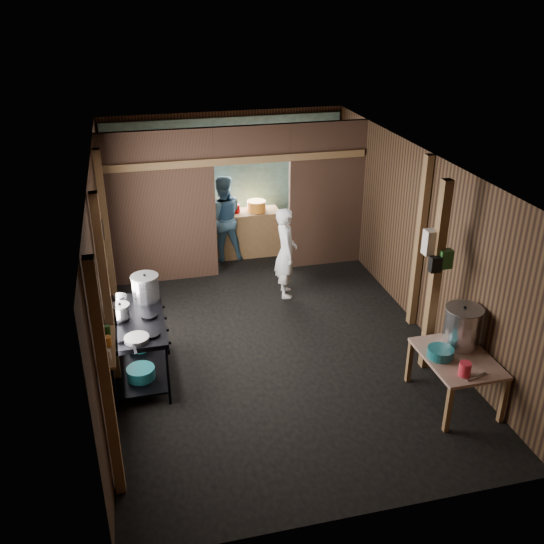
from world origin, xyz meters
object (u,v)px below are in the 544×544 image
object	(u,v)px
gas_range	(138,348)
stove_pot_large	(146,288)
prep_table	(454,379)
cook	(286,253)
pink_bucket	(465,369)
stock_pot	(462,327)
yellow_tub	(257,206)

from	to	relation	value
gas_range	stove_pot_large	size ratio (longest dim) A/B	4.01
prep_table	stove_pot_large	size ratio (longest dim) A/B	2.93
stove_pot_large	cook	distance (m)	2.64
pink_bucket	stock_pot	bearing A→B (deg)	64.92
gas_range	cook	size ratio (longest dim) A/B	0.98
gas_range	yellow_tub	distance (m)	4.33
gas_range	prep_table	xyz separation A→B (m)	(3.71, -1.44, -0.12)
stove_pot_large	cook	world-z (taller)	cook
prep_table	stove_pot_large	xyz separation A→B (m)	(-3.54, 1.92, 0.72)
prep_table	pink_bucket	size ratio (longest dim) A/B	6.51
prep_table	stove_pot_large	distance (m)	4.09
prep_table	yellow_tub	xyz separation A→B (m)	(-1.35, 5.03, 0.63)
stove_pot_large	stock_pot	size ratio (longest dim) A/B	0.69
stove_pot_large	stock_pot	distance (m)	4.06
cook	pink_bucket	bearing A→B (deg)	-155.18
yellow_tub	stove_pot_large	bearing A→B (deg)	-125.20
stove_pot_large	cook	bearing A→B (deg)	30.03
pink_bucket	cook	bearing A→B (deg)	107.57
stock_pot	yellow_tub	world-z (taller)	stock_pot
stock_pot	cook	size ratio (longest dim) A/B	0.35
pink_bucket	cook	world-z (taller)	cook
stove_pot_large	cook	xyz separation A→B (m)	(2.28, 1.32, -0.28)
gas_range	stock_pot	world-z (taller)	stock_pot
gas_range	pink_bucket	distance (m)	4.02
stock_pot	cook	distance (m)	3.32
stove_pot_large	cook	size ratio (longest dim) A/B	0.24
prep_table	stove_pot_large	bearing A→B (deg)	151.48
prep_table	pink_bucket	bearing A→B (deg)	-109.26
gas_range	stove_pot_large	distance (m)	0.79
stove_pot_large	prep_table	bearing A→B (deg)	-28.52
stock_pot	cook	xyz separation A→B (m)	(-1.42, 3.00, -0.13)
yellow_tub	stock_pot	bearing A→B (deg)	-72.55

